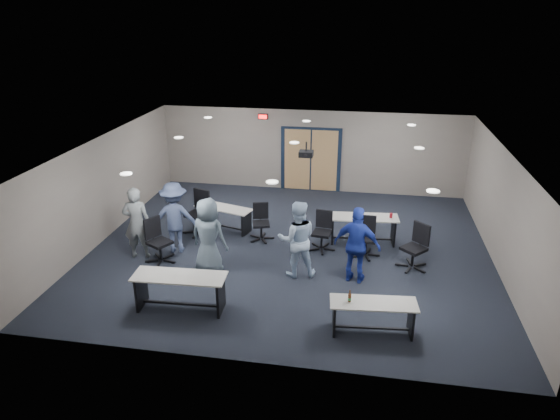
% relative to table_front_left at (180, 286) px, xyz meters
% --- Properties ---
extents(floor, '(10.00, 10.00, 0.00)m').
position_rel_table_front_left_xyz_m(floor, '(1.81, 3.09, -0.52)').
color(floor, black).
rests_on(floor, ground).
extents(back_wall, '(10.00, 0.04, 2.70)m').
position_rel_table_front_left_xyz_m(back_wall, '(1.81, 7.59, 0.83)').
color(back_wall, gray).
rests_on(back_wall, floor).
extents(front_wall, '(10.00, 0.04, 2.70)m').
position_rel_table_front_left_xyz_m(front_wall, '(1.81, -1.41, 0.83)').
color(front_wall, gray).
rests_on(front_wall, floor).
extents(left_wall, '(0.04, 9.00, 2.70)m').
position_rel_table_front_left_xyz_m(left_wall, '(-3.19, 3.09, 0.83)').
color(left_wall, gray).
rests_on(left_wall, floor).
extents(right_wall, '(0.04, 9.00, 2.70)m').
position_rel_table_front_left_xyz_m(right_wall, '(6.81, 3.09, 0.83)').
color(right_wall, gray).
rests_on(right_wall, floor).
extents(ceiling, '(10.00, 9.00, 0.04)m').
position_rel_table_front_left_xyz_m(ceiling, '(1.81, 3.09, 2.18)').
color(ceiling, white).
rests_on(ceiling, back_wall).
extents(double_door, '(2.00, 0.07, 2.20)m').
position_rel_table_front_left_xyz_m(double_door, '(1.81, 7.56, 0.53)').
color(double_door, black).
rests_on(double_door, back_wall).
extents(exit_sign, '(0.32, 0.07, 0.18)m').
position_rel_table_front_left_xyz_m(exit_sign, '(0.21, 7.54, 1.93)').
color(exit_sign, black).
rests_on(exit_sign, back_wall).
extents(ceiling_projector, '(0.35, 0.32, 0.37)m').
position_rel_table_front_left_xyz_m(ceiling_projector, '(2.11, 3.59, 1.88)').
color(ceiling_projector, black).
rests_on(ceiling_projector, ceiling).
extents(ceiling_can_lights, '(6.24, 5.74, 0.02)m').
position_rel_table_front_left_xyz_m(ceiling_can_lights, '(1.81, 3.34, 2.15)').
color(ceiling_can_lights, white).
rests_on(ceiling_can_lights, ceiling).
extents(table_front_left, '(1.92, 0.72, 0.77)m').
position_rel_table_front_left_xyz_m(table_front_left, '(0.00, 0.00, 0.00)').
color(table_front_left, beige).
rests_on(table_front_left, floor).
extents(table_front_right, '(1.67, 0.69, 0.91)m').
position_rel_table_front_left_xyz_m(table_front_right, '(3.87, -0.16, -0.07)').
color(table_front_right, beige).
rests_on(table_front_right, floor).
extents(table_back_left, '(1.71, 0.99, 0.66)m').
position_rel_table_front_left_xyz_m(table_back_left, '(-0.19, 3.96, -0.07)').
color(table_back_left, beige).
rests_on(table_back_left, floor).
extents(table_back_right, '(1.83, 0.75, 0.85)m').
position_rel_table_front_left_xyz_m(table_back_right, '(3.63, 3.79, -0.03)').
color(table_back_right, beige).
rests_on(table_back_right, floor).
extents(chair_back_a, '(0.96, 0.96, 1.20)m').
position_rel_table_front_left_xyz_m(chair_back_a, '(-0.83, 3.58, 0.08)').
color(chair_back_a, black).
rests_on(chair_back_a, floor).
extents(chair_back_b, '(0.76, 0.76, 0.99)m').
position_rel_table_front_left_xyz_m(chair_back_b, '(0.96, 3.48, -0.03)').
color(chair_back_b, black).
rests_on(chair_back_b, floor).
extents(chair_back_c, '(0.72, 0.72, 1.02)m').
position_rel_table_front_left_xyz_m(chair_back_c, '(2.60, 3.15, -0.02)').
color(chair_back_c, black).
rests_on(chair_back_c, floor).
extents(chair_back_d, '(0.65, 0.65, 1.01)m').
position_rel_table_front_left_xyz_m(chair_back_d, '(3.72, 3.01, -0.02)').
color(chair_back_d, black).
rests_on(chair_back_d, floor).
extents(chair_loose_left, '(0.94, 0.94, 1.10)m').
position_rel_table_front_left_xyz_m(chair_loose_left, '(-1.21, 1.87, 0.03)').
color(chair_loose_left, black).
rests_on(chair_loose_left, floor).
extents(chair_loose_right, '(0.98, 0.98, 1.10)m').
position_rel_table_front_left_xyz_m(chair_loose_right, '(4.82, 2.56, 0.03)').
color(chair_loose_right, black).
rests_on(chair_loose_right, floor).
extents(person_gray, '(0.74, 0.55, 1.83)m').
position_rel_table_front_left_xyz_m(person_gray, '(-1.81, 2.01, 0.39)').
color(person_gray, gray).
rests_on(person_gray, floor).
extents(person_plaid, '(1.00, 0.77, 1.83)m').
position_rel_table_front_left_xyz_m(person_plaid, '(0.13, 1.58, 0.39)').
color(person_plaid, slate).
rests_on(person_plaid, floor).
extents(person_lightblue, '(1.02, 0.87, 1.82)m').
position_rel_table_front_left_xyz_m(person_lightblue, '(2.15, 1.79, 0.39)').
color(person_lightblue, '#B6D1F2').
rests_on(person_lightblue, floor).
extents(person_navy, '(1.12, 0.68, 1.79)m').
position_rel_table_front_left_xyz_m(person_navy, '(3.50, 1.74, 0.37)').
color(person_navy, '#1C2F9B').
rests_on(person_navy, floor).
extents(person_back, '(1.31, 0.93, 1.83)m').
position_rel_table_front_left_xyz_m(person_back, '(-1.03, 2.49, 0.39)').
color(person_back, '#404E74').
rests_on(person_back, floor).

